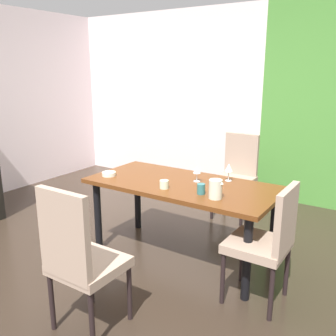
% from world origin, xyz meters
% --- Properties ---
extents(ground_plane, '(5.96, 5.29, 0.02)m').
position_xyz_m(ground_plane, '(0.00, 0.00, -0.01)').
color(ground_plane, '#32271E').
extents(back_panel_interior, '(3.27, 0.10, 2.62)m').
position_xyz_m(back_panel_interior, '(-1.34, 2.59, 1.31)').
color(back_panel_interior, silver).
rests_on(back_panel_interior, ground_plane).
extents(dining_table, '(1.76, 0.84, 0.75)m').
position_xyz_m(dining_table, '(0.33, 0.40, 0.66)').
color(dining_table, '#613214').
rests_on(dining_table, ground_plane).
extents(chair_head_near, '(0.44, 0.44, 1.06)m').
position_xyz_m(chair_head_near, '(0.32, -0.90, 0.58)').
color(chair_head_near, tan).
rests_on(chair_head_near, ground_plane).
extents(chair_right_near, '(0.44, 0.44, 0.96)m').
position_xyz_m(chair_right_near, '(1.25, 0.12, 0.54)').
color(chair_right_near, tan).
rests_on(chair_right_near, ground_plane).
extents(chair_head_far, '(0.44, 0.45, 1.01)m').
position_xyz_m(chair_head_far, '(0.34, 1.68, 0.56)').
color(chair_head_far, tan).
rests_on(chair_head_far, ground_plane).
extents(wine_glass_east, '(0.07, 0.07, 0.15)m').
position_xyz_m(wine_glass_east, '(0.43, 0.50, 0.86)').
color(wine_glass_east, silver).
rests_on(wine_glass_east, dining_table).
extents(wine_glass_left, '(0.08, 0.08, 0.17)m').
position_xyz_m(wine_glass_left, '(0.67, 0.68, 0.88)').
color(wine_glass_left, silver).
rests_on(wine_glass_left, dining_table).
extents(serving_bowl_near_window, '(0.13, 0.13, 0.04)m').
position_xyz_m(serving_bowl_near_window, '(-0.39, 0.20, 0.77)').
color(serving_bowl_near_window, white).
rests_on(serving_bowl_near_window, dining_table).
extents(cup_front, '(0.08, 0.08, 0.07)m').
position_xyz_m(cup_front, '(0.29, 0.16, 0.79)').
color(cup_front, beige).
rests_on(cup_front, dining_table).
extents(cup_north, '(0.07, 0.07, 0.09)m').
position_xyz_m(cup_north, '(0.63, 0.20, 0.80)').
color(cup_north, '#306D6F').
rests_on(cup_north, dining_table).
extents(pitcher_south, '(0.12, 0.11, 0.16)m').
position_xyz_m(pitcher_south, '(0.78, 0.17, 0.83)').
color(pitcher_south, beige).
rests_on(pitcher_south, dining_table).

